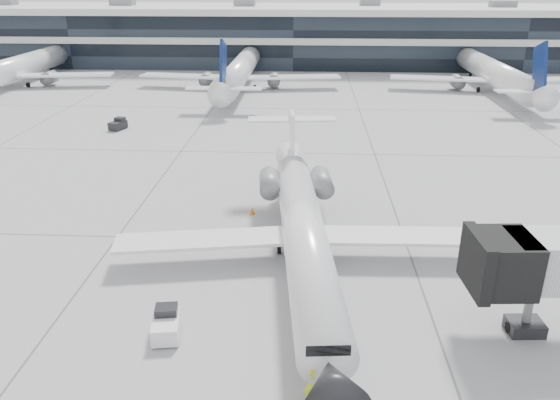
{
  "coord_description": "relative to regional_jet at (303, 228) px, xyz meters",
  "views": [
    {
      "loc": [
        3.19,
        -33.62,
        16.99
      ],
      "look_at": [
        1.32,
        1.07,
        2.6
      ],
      "focal_mm": 35.0,
      "sensor_mm": 36.0,
      "label": 1
    }
  ],
  "objects": [
    {
      "name": "bg_jet_left",
      "position": [
        -48.0,
        57.78,
        -2.33
      ],
      "size": [
        32.0,
        40.0,
        9.6
      ],
      "primitive_type": null,
      "color": "white",
      "rests_on": "ground"
    },
    {
      "name": "traffic_cone",
      "position": [
        -3.99,
        7.17,
        -2.05
      ],
      "size": [
        0.45,
        0.45,
        0.6
      ],
      "rotation": [
        0.0,
        0.0,
        -0.1
      ],
      "color": "orange",
      "rests_on": "ground"
    },
    {
      "name": "baggage_tug",
      "position": [
        -6.78,
        -8.14,
        -1.7
      ],
      "size": [
        1.62,
        2.39,
        1.42
      ],
      "rotation": [
        0.0,
        0.0,
        0.15
      ],
      "color": "white",
      "rests_on": "ground"
    },
    {
      "name": "terminal",
      "position": [
        -3.0,
        84.78,
        2.67
      ],
      "size": [
        170.0,
        22.0,
        10.0
      ],
      "primitive_type": "cube",
      "color": "black",
      "rests_on": "ground"
    },
    {
      "name": "regional_jet",
      "position": [
        0.0,
        0.0,
        0.0
      ],
      "size": [
        23.7,
        29.6,
        6.83
      ],
      "rotation": [
        0.0,
        0.0,
        0.09
      ],
      "color": "white",
      "rests_on": "ground"
    },
    {
      "name": "bg_jet_center",
      "position": [
        -11.0,
        57.78,
        -2.33
      ],
      "size": [
        32.0,
        40.0,
        9.6
      ],
      "primitive_type": null,
      "color": "white",
      "rests_on": "ground"
    },
    {
      "name": "ground",
      "position": [
        -3.0,
        2.78,
        -2.33
      ],
      "size": [
        220.0,
        220.0,
        0.0
      ],
      "primitive_type": "plane",
      "color": "#9D9D9F",
      "rests_on": "ground"
    },
    {
      "name": "ramp_worker",
      "position": [
        0.54,
        -12.53,
        -1.39
      ],
      "size": [
        0.73,
        0.52,
        1.88
      ],
      "primitive_type": "imported",
      "rotation": [
        0.0,
        0.0,
        3.25
      ],
      "color": "#C4E518",
      "rests_on": "ground"
    },
    {
      "name": "bg_jet_right",
      "position": [
        29.0,
        57.78,
        -2.33
      ],
      "size": [
        32.0,
        40.0,
        9.6
      ],
      "primitive_type": null,
      "color": "white",
      "rests_on": "ground"
    },
    {
      "name": "far_tug",
      "position": [
        -22.31,
        30.98,
        -1.72
      ],
      "size": [
        1.91,
        2.44,
        1.36
      ],
      "rotation": [
        0.0,
        0.0,
        -0.34
      ],
      "color": "black",
      "rests_on": "ground"
    }
  ]
}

